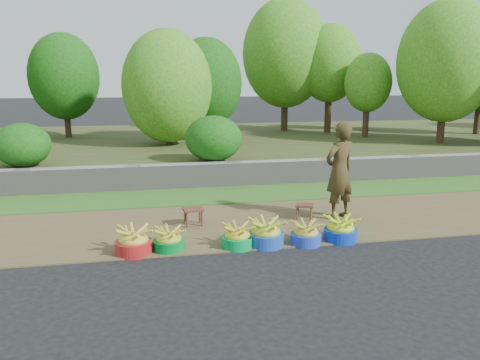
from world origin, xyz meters
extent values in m
plane|color=black|center=(0.00, 0.00, 0.00)|extent=(120.00, 120.00, 0.00)
cube|color=brown|center=(0.00, 1.25, 0.01)|extent=(80.00, 2.50, 0.02)
cube|color=#356721|center=(0.00, 3.25, 0.02)|extent=(80.00, 1.50, 0.04)
cube|color=gray|center=(0.00, 4.10, 0.28)|extent=(80.00, 0.35, 0.55)
cube|color=#3B421D|center=(0.00, 9.00, 0.25)|extent=(80.00, 10.00, 0.50)
cylinder|color=#3B2517|center=(9.39, 8.31, 1.22)|extent=(0.21, 0.21, 1.44)
cylinder|color=#3B2517|center=(3.13, 10.71, 1.43)|extent=(0.24, 0.24, 1.85)
ellipsoid|color=#47901F|center=(3.13, 10.71, 3.29)|extent=(3.11, 3.11, 3.89)
cylinder|color=#3B2517|center=(5.21, 8.28, 1.16)|extent=(0.20, 0.20, 1.31)
ellipsoid|color=#47901F|center=(5.21, 8.28, 2.27)|extent=(1.52, 1.52, 1.90)
cylinder|color=#3B2517|center=(-4.44, 10.16, 1.15)|extent=(0.20, 0.20, 1.30)
ellipsoid|color=#195611|center=(-4.44, 10.16, 2.46)|extent=(2.21, 2.21, 2.77)
cylinder|color=#3B2517|center=(4.53, 9.92, 1.39)|extent=(0.24, 0.24, 1.77)
ellipsoid|color=#47901F|center=(4.53, 9.92, 2.92)|extent=(2.18, 2.18, 2.72)
cylinder|color=#3B2517|center=(6.81, 6.56, 1.27)|extent=(0.22, 0.22, 1.54)
ellipsoid|color=#47901F|center=(6.81, 6.56, 2.89)|extent=(2.85, 2.85, 3.56)
cylinder|color=#3B2517|center=(-1.27, 7.68, 0.95)|extent=(0.16, 0.16, 0.91)
ellipsoid|color=#47901F|center=(-1.27, 7.68, 2.18)|extent=(2.57, 2.57, 3.21)
cylinder|color=#3B2517|center=(-0.01, 8.73, 1.05)|extent=(0.18, 0.18, 1.09)
ellipsoid|color=#195611|center=(-0.01, 8.73, 2.26)|extent=(2.23, 2.23, 2.79)
cylinder|color=#3B2517|center=(6.25, 10.41, 1.16)|extent=(0.20, 0.20, 1.32)
ellipsoid|color=#47901F|center=(6.25, 10.41, 2.24)|extent=(1.41, 1.41, 1.76)
ellipsoid|color=#195611|center=(-0.38, 4.64, 1.03)|extent=(1.33, 1.33, 1.06)
ellipsoid|color=#195611|center=(-4.56, 4.75, 0.98)|extent=(1.19, 1.19, 0.95)
cylinder|color=#A31B1A|center=(-2.13, 0.23, 0.09)|extent=(0.51, 0.51, 0.19)
ellipsoid|color=gold|center=(-2.13, 0.23, 0.24)|extent=(0.45, 0.45, 0.29)
cylinder|color=#00792A|center=(-1.64, 0.25, 0.08)|extent=(0.45, 0.45, 0.16)
ellipsoid|color=gold|center=(-1.64, 0.25, 0.21)|extent=(0.39, 0.39, 0.26)
cylinder|color=#009642|center=(-0.67, 0.19, 0.08)|extent=(0.46, 0.46, 0.17)
ellipsoid|color=gold|center=(-0.67, 0.19, 0.21)|extent=(0.41, 0.41, 0.27)
cylinder|color=#1C47B2|center=(-0.25, 0.19, 0.09)|extent=(0.53, 0.53, 0.19)
ellipsoid|color=#A8BC29|center=(-0.25, 0.19, 0.24)|extent=(0.46, 0.46, 0.30)
cylinder|color=#213DBE|center=(0.34, 0.13, 0.08)|extent=(0.46, 0.46, 0.16)
ellipsoid|color=gold|center=(0.34, 0.13, 0.21)|extent=(0.40, 0.40, 0.26)
cylinder|color=#0D35B1|center=(0.90, 0.18, 0.09)|extent=(0.50, 0.50, 0.18)
ellipsoid|color=#B8D219|center=(0.90, 0.18, 0.23)|extent=(0.44, 0.44, 0.29)
cube|color=#532D20|center=(-1.19, 1.31, 0.29)|extent=(0.35, 0.28, 0.04)
cylinder|color=#532D20|center=(-1.31, 1.21, 0.14)|extent=(0.03, 0.03, 0.25)
cylinder|color=#532D20|center=(-1.06, 1.23, 0.14)|extent=(0.03, 0.03, 0.25)
cylinder|color=#532D20|center=(-1.33, 1.38, 0.14)|extent=(0.03, 0.03, 0.25)
cylinder|color=#532D20|center=(-1.08, 1.41, 0.14)|extent=(0.03, 0.03, 0.25)
cube|color=#532D20|center=(0.70, 1.27, 0.27)|extent=(0.36, 0.32, 0.04)
cylinder|color=#532D20|center=(0.57, 1.24, 0.13)|extent=(0.03, 0.03, 0.23)
cylinder|color=#532D20|center=(0.78, 1.15, 0.13)|extent=(0.03, 0.03, 0.23)
cylinder|color=#532D20|center=(0.63, 1.38, 0.13)|extent=(0.03, 0.03, 0.23)
cylinder|color=#532D20|center=(0.84, 1.30, 0.13)|extent=(0.03, 0.03, 0.23)
imported|color=black|center=(1.30, 1.24, 0.85)|extent=(0.72, 0.61, 1.67)
camera|label=1|loc=(-1.88, -6.08, 2.37)|focal=35.00mm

